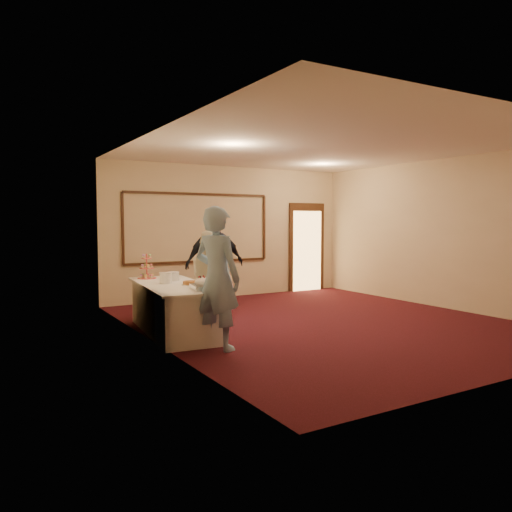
{
  "coord_description": "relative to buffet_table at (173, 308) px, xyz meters",
  "views": [
    {
      "loc": [
        -5.32,
        -6.75,
        1.75
      ],
      "look_at": [
        -1.0,
        0.62,
        1.15
      ],
      "focal_mm": 35.0,
      "sensor_mm": 36.0,
      "label": 1
    }
  ],
  "objects": [
    {
      "name": "floor",
      "position": [
        2.53,
        -0.57,
        -0.39
      ],
      "size": [
        7.0,
        7.0,
        0.0
      ],
      "primitive_type": "plane",
      "color": "black",
      "rests_on": "ground"
    },
    {
      "name": "room_walls",
      "position": [
        2.53,
        -0.57,
        1.64
      ],
      "size": [
        6.04,
        7.04,
        3.02
      ],
      "color": "beige",
      "rests_on": "floor"
    },
    {
      "name": "wall_molding",
      "position": [
        1.73,
        2.9,
        1.21
      ],
      "size": [
        3.45,
        0.04,
        1.55
      ],
      "color": "black",
      "rests_on": "room_walls"
    },
    {
      "name": "doorway",
      "position": [
        4.68,
        2.89,
        0.69
      ],
      "size": [
        1.05,
        0.07,
        2.2
      ],
      "color": "black",
      "rests_on": "floor"
    },
    {
      "name": "buffet_table",
      "position": [
        0.0,
        0.0,
        0.0
      ],
      "size": [
        1.19,
        2.52,
        0.77
      ],
      "color": "white",
      "rests_on": "floor"
    },
    {
      "name": "pavlova_tray",
      "position": [
        0.17,
        -0.82,
        0.46
      ],
      "size": [
        0.43,
        0.55,
        0.18
      ],
      "color": "silver",
      "rests_on": "buffet_table"
    },
    {
      "name": "cupcake_stand",
      "position": [
        -0.12,
        0.93,
        0.55
      ],
      "size": [
        0.32,
        0.32,
        0.47
      ],
      "color": "#DC5050",
      "rests_on": "buffet_table"
    },
    {
      "name": "plate_stack_a",
      "position": [
        -0.07,
        0.13,
        0.47
      ],
      "size": [
        0.21,
        0.21,
        0.17
      ],
      "color": "white",
      "rests_on": "buffet_table"
    },
    {
      "name": "plate_stack_b",
      "position": [
        0.16,
        0.38,
        0.46
      ],
      "size": [
        0.18,
        0.18,
        0.15
      ],
      "color": "white",
      "rests_on": "buffet_table"
    },
    {
      "name": "tart",
      "position": [
        0.19,
        -0.26,
        0.41
      ],
      "size": [
        0.3,
        0.3,
        0.06
      ],
      "color": "white",
      "rests_on": "buffet_table"
    },
    {
      "name": "man",
      "position": [
        0.16,
        -1.25,
        0.59
      ],
      "size": [
        0.73,
        0.84,
        1.95
      ],
      "primitive_type": "imported",
      "rotation": [
        0.0,
        0.0,
        2.02
      ],
      "color": "#92BDEA",
      "rests_on": "floor"
    },
    {
      "name": "woman",
      "position": [
        0.67,
        0.05,
        0.41
      ],
      "size": [
        0.64,
        0.81,
        1.6
      ],
      "primitive_type": "imported",
      "rotation": [
        0.0,
        0.0,
        1.53
      ],
      "color": "beige",
      "rests_on": "floor"
    },
    {
      "name": "guest",
      "position": [
        1.16,
        0.92,
        0.58
      ],
      "size": [
        1.15,
        0.51,
        1.93
      ],
      "primitive_type": "imported",
      "rotation": [
        0.0,
        0.0,
        3.1
      ],
      "color": "black",
      "rests_on": "floor"
    },
    {
      "name": "camera_flash",
      "position": [
        1.33,
        0.72,
        1.05
      ],
      "size": [
        0.07,
        0.04,
        0.05
      ],
      "primitive_type": "cube",
      "rotation": [
        0.0,
        0.0,
        0.05
      ],
      "color": "white",
      "rests_on": "guest"
    }
  ]
}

